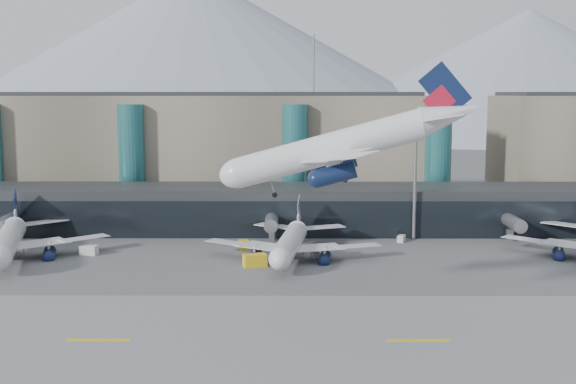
# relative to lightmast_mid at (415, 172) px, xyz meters

# --- Properties ---
(ground) EXTENTS (900.00, 900.00, 0.00)m
(ground) POSITION_rel_lightmast_mid_xyz_m (-30.00, -48.00, -14.42)
(ground) COLOR #515154
(ground) RESTS_ON ground
(runway_strip) EXTENTS (400.00, 40.00, 0.04)m
(runway_strip) POSITION_rel_lightmast_mid_xyz_m (-30.00, -63.00, -14.40)
(runway_strip) COLOR slate
(runway_strip) RESTS_ON ground
(runway_markings) EXTENTS (128.00, 1.00, 0.02)m
(runway_markings) POSITION_rel_lightmast_mid_xyz_m (-30.00, -63.00, -14.37)
(runway_markings) COLOR gold
(runway_markings) RESTS_ON ground
(concourse) EXTENTS (170.00, 27.00, 10.00)m
(concourse) POSITION_rel_lightmast_mid_xyz_m (-30.02, 9.73, -9.45)
(concourse) COLOR black
(concourse) RESTS_ON ground
(terminal_main) EXTENTS (130.00, 30.00, 31.00)m
(terminal_main) POSITION_rel_lightmast_mid_xyz_m (-55.00, 42.00, 1.03)
(terminal_main) COLOR gray
(terminal_main) RESTS_ON ground
(teal_towers) EXTENTS (116.40, 19.40, 46.00)m
(teal_towers) POSITION_rel_lightmast_mid_xyz_m (-44.99, 26.01, -0.41)
(teal_towers) COLOR #286D70
(teal_towers) RESTS_ON ground
(mountain_ridge) EXTENTS (910.00, 400.00, 110.00)m
(mountain_ridge) POSITION_rel_lightmast_mid_xyz_m (-14.03, 332.00, 31.33)
(mountain_ridge) COLOR gray
(mountain_ridge) RESTS_ON ground
(lightmast_mid) EXTENTS (3.00, 1.20, 25.60)m
(lightmast_mid) POSITION_rel_lightmast_mid_xyz_m (0.00, 0.00, 0.00)
(lightmast_mid) COLOR slate
(lightmast_mid) RESTS_ON ground
(hero_jet) EXTENTS (35.43, 35.85, 11.59)m
(hero_jet) POSITION_rel_lightmast_mid_xyz_m (-17.72, -56.00, 10.73)
(hero_jet) COLOR silver
(hero_jet) RESTS_ON ground
(jet_parked_left) EXTENTS (37.42, 38.93, 12.50)m
(jet_parked_left) POSITION_rel_lightmast_mid_xyz_m (-79.43, -15.48, -9.69)
(jet_parked_left) COLOR silver
(jet_parked_left) RESTS_ON ground
(jet_parked_mid) EXTENTS (34.89, 34.82, 11.32)m
(jet_parked_mid) POSITION_rel_lightmast_mid_xyz_m (-25.78, -16.24, -10.14)
(jet_parked_mid) COLOR silver
(jet_parked_mid) RESTS_ON ground
(veh_a) EXTENTS (3.55, 2.43, 1.83)m
(veh_a) POSITION_rel_lightmast_mid_xyz_m (-64.61, -14.89, -13.50)
(veh_a) COLOR silver
(veh_a) RESTS_ON ground
(veh_b) EXTENTS (2.58, 3.35, 1.71)m
(veh_b) POSITION_rel_lightmast_mid_xyz_m (-35.24, -9.72, -13.57)
(veh_b) COLOR gold
(veh_b) RESTS_ON ground
(veh_d) EXTENTS (2.09, 2.70, 1.37)m
(veh_d) POSITION_rel_lightmast_mid_xyz_m (-2.98, -2.45, -13.73)
(veh_d) COLOR silver
(veh_d) RESTS_ON ground
(veh_g) EXTENTS (1.66, 2.32, 1.23)m
(veh_g) POSITION_rel_lightmast_mid_xyz_m (-21.42, -16.62, -13.81)
(veh_g) COLOR silver
(veh_g) RESTS_ON ground
(veh_h) EXTENTS (4.55, 3.34, 2.25)m
(veh_h) POSITION_rel_lightmast_mid_xyz_m (-32.39, -24.23, -13.29)
(veh_h) COLOR gold
(veh_h) RESTS_ON ground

